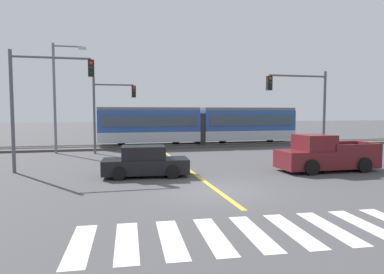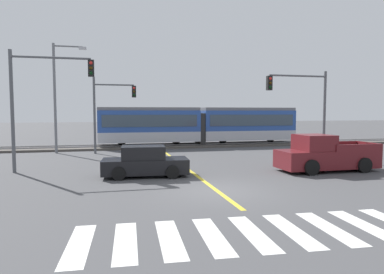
{
  "view_description": "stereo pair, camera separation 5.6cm",
  "coord_description": "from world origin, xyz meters",
  "px_view_note": "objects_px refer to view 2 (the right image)",
  "views": [
    {
      "loc": [
        -4.2,
        -13.05,
        3.19
      ],
      "look_at": [
        0.88,
        8.09,
        1.6
      ],
      "focal_mm": 32.0,
      "sensor_mm": 36.0,
      "label": 1
    },
    {
      "loc": [
        -4.15,
        -13.07,
        3.19
      ],
      "look_at": [
        0.88,
        8.09,
        1.6
      ],
      "focal_mm": 32.0,
      "sensor_mm": 36.0,
      "label": 2
    }
  ],
  "objects_px": {
    "light_rail_tram": "(200,124)",
    "traffic_light_far_left": "(109,104)",
    "pickup_truck": "(325,155)",
    "traffic_light_mid_left": "(40,91)",
    "street_lamp_west": "(58,91)",
    "sedan_crossing": "(145,162)",
    "traffic_light_mid_right": "(305,100)"
  },
  "relations": [
    {
      "from": "pickup_truck",
      "to": "traffic_light_mid_left",
      "type": "bearing_deg",
      "value": 167.43
    },
    {
      "from": "light_rail_tram",
      "to": "sedan_crossing",
      "type": "bearing_deg",
      "value": -114.77
    },
    {
      "from": "traffic_light_mid_left",
      "to": "pickup_truck",
      "type": "bearing_deg",
      "value": -12.57
    },
    {
      "from": "traffic_light_mid_left",
      "to": "traffic_light_far_left",
      "type": "bearing_deg",
      "value": 65.51
    },
    {
      "from": "light_rail_tram",
      "to": "pickup_truck",
      "type": "height_order",
      "value": "light_rail_tram"
    },
    {
      "from": "light_rail_tram",
      "to": "street_lamp_west",
      "type": "height_order",
      "value": "street_lamp_west"
    },
    {
      "from": "sedan_crossing",
      "to": "street_lamp_west",
      "type": "bearing_deg",
      "value": 116.19
    },
    {
      "from": "traffic_light_mid_left",
      "to": "street_lamp_west",
      "type": "relative_size",
      "value": 0.76
    },
    {
      "from": "light_rail_tram",
      "to": "street_lamp_west",
      "type": "bearing_deg",
      "value": -166.56
    },
    {
      "from": "sedan_crossing",
      "to": "traffic_light_mid_right",
      "type": "xyz_separation_m",
      "value": [
        10.7,
        3.12,
        3.25
      ]
    },
    {
      "from": "traffic_light_mid_left",
      "to": "sedan_crossing",
      "type": "bearing_deg",
      "value": -26.7
    },
    {
      "from": "street_lamp_west",
      "to": "pickup_truck",
      "type": "bearing_deg",
      "value": -38.19
    },
    {
      "from": "light_rail_tram",
      "to": "traffic_light_far_left",
      "type": "height_order",
      "value": "traffic_light_far_left"
    },
    {
      "from": "light_rail_tram",
      "to": "traffic_light_mid_left",
      "type": "relative_size",
      "value": 2.89
    },
    {
      "from": "traffic_light_far_left",
      "to": "sedan_crossing",
      "type": "bearing_deg",
      "value": -80.39
    },
    {
      "from": "traffic_light_mid_right",
      "to": "street_lamp_west",
      "type": "distance_m",
      "value": 18.17
    },
    {
      "from": "pickup_truck",
      "to": "traffic_light_far_left",
      "type": "height_order",
      "value": "traffic_light_far_left"
    },
    {
      "from": "traffic_light_mid_right",
      "to": "traffic_light_far_left",
      "type": "relative_size",
      "value": 1.0
    },
    {
      "from": "sedan_crossing",
      "to": "traffic_light_far_left",
      "type": "distance_m",
      "value": 10.85
    },
    {
      "from": "light_rail_tram",
      "to": "street_lamp_west",
      "type": "xyz_separation_m",
      "value": [
        -12.04,
        -2.88,
        2.78
      ]
    },
    {
      "from": "traffic_light_far_left",
      "to": "street_lamp_west",
      "type": "distance_m",
      "value": 4.06
    },
    {
      "from": "sedan_crossing",
      "to": "street_lamp_west",
      "type": "xyz_separation_m",
      "value": [
        -5.53,
        11.24,
        4.13
      ]
    },
    {
      "from": "sedan_crossing",
      "to": "traffic_light_mid_right",
      "type": "distance_m",
      "value": 11.61
    },
    {
      "from": "sedan_crossing",
      "to": "traffic_light_far_left",
      "type": "relative_size",
      "value": 0.73
    },
    {
      "from": "traffic_light_mid_left",
      "to": "street_lamp_west",
      "type": "height_order",
      "value": "street_lamp_west"
    },
    {
      "from": "street_lamp_west",
      "to": "traffic_light_mid_left",
      "type": "bearing_deg",
      "value": -87.9
    },
    {
      "from": "sedan_crossing",
      "to": "traffic_light_mid_right",
      "type": "height_order",
      "value": "traffic_light_mid_right"
    },
    {
      "from": "sedan_crossing",
      "to": "traffic_light_mid_right",
      "type": "bearing_deg",
      "value": 16.27
    },
    {
      "from": "light_rail_tram",
      "to": "sedan_crossing",
      "type": "xyz_separation_m",
      "value": [
        -6.51,
        -14.12,
        -1.35
      ]
    },
    {
      "from": "sedan_crossing",
      "to": "pickup_truck",
      "type": "height_order",
      "value": "pickup_truck"
    },
    {
      "from": "traffic_light_far_left",
      "to": "street_lamp_west",
      "type": "height_order",
      "value": "street_lamp_west"
    },
    {
      "from": "traffic_light_mid_right",
      "to": "street_lamp_west",
      "type": "bearing_deg",
      "value": 153.42
    }
  ]
}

